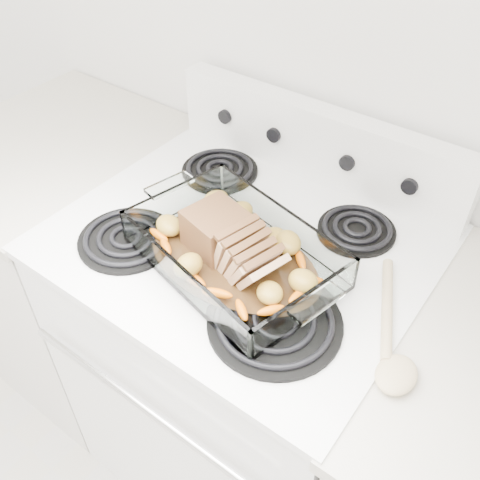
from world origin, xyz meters
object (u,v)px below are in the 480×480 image
Objects in this scene: electric_range at (243,360)px; counter_left at (81,262)px; pork_roast at (225,240)px; baking_dish at (234,256)px.

counter_left is (-0.67, -0.00, -0.02)m from electric_range.
pork_roast is at bearing -7.00° from counter_left.
counter_left is at bearing -173.57° from baking_dish.
electric_range is 1.20× the size of counter_left.
pork_roast is at bearing -166.79° from baking_dish.
counter_left is 4.16× the size of pork_roast.
baking_dish is 1.82× the size of pork_roast.
counter_left is 0.87m from pork_roast.
baking_dish is (0.04, -0.09, 0.48)m from electric_range.
counter_left is 2.28× the size of baking_dish.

